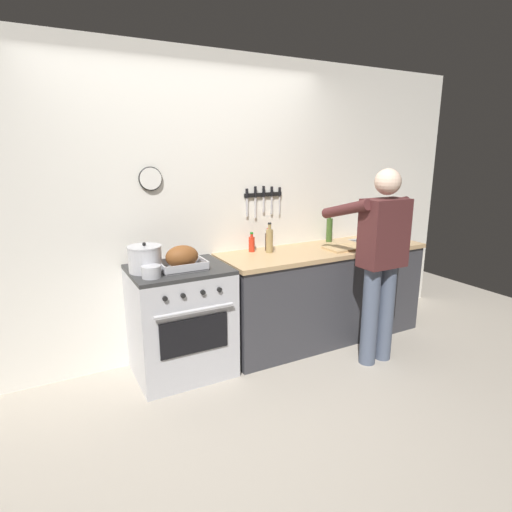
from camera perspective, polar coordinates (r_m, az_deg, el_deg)
name	(u,v)px	position (r m, az deg, el deg)	size (l,w,h in m)	color
ground_plane	(264,430)	(2.99, 1.10, -22.70)	(8.00, 8.00, 0.00)	#A89E8E
wall_back	(188,210)	(3.66, -9.31, 6.27)	(6.00, 0.13, 2.60)	white
counter_block	(323,292)	(4.11, 9.10, -4.95)	(2.03, 0.65, 0.90)	#38383D
stove	(181,321)	(3.48, -10.21, -8.73)	(0.76, 0.67, 0.90)	#BCBCC1
person_cook	(380,255)	(3.62, 16.65, 0.14)	(0.51, 0.63, 1.66)	#4C566B
roasting_pan	(182,258)	(3.27, -10.08, -0.32)	(0.35, 0.26, 0.19)	#B7B7BC
stock_pot	(145,259)	(3.26, -14.94, -0.36)	(0.25, 0.25, 0.23)	#B7B7BC
saucepan	(151,272)	(3.11, -14.13, -2.09)	(0.14, 0.14, 0.09)	#B7B7BC
cutting_board	(344,248)	(3.99, 12.00, 1.09)	(0.36, 0.24, 0.02)	tan
bottle_soy_sauce	(268,241)	(3.83, 1.67, 2.03)	(0.06, 0.06, 0.21)	black
bottle_hot_sauce	(252,244)	(3.78, -0.60, 1.69)	(0.06, 0.06, 0.18)	red
bottle_olive_oil	(329,229)	(4.26, 10.00, 3.63)	(0.06, 0.06, 0.30)	#385623
bottle_vinegar	(269,240)	(3.74, 1.85, 2.18)	(0.06, 0.06, 0.27)	#997F4C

